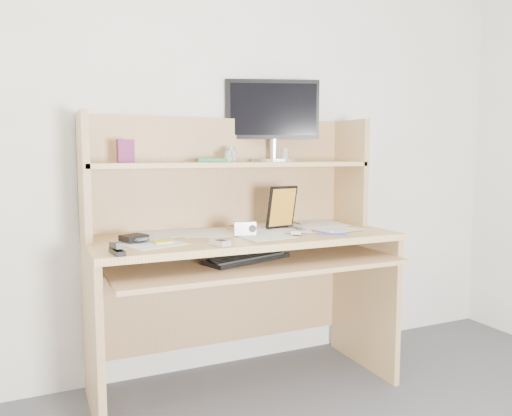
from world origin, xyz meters
name	(u,v)px	position (x,y,z in m)	size (l,w,h in m)	color
back_wall	(220,129)	(0.00, 1.80, 1.25)	(3.60, 0.04, 2.50)	silver
desk	(237,243)	(0.00, 1.56, 0.69)	(1.40, 0.70, 1.30)	tan
paper_clutter	(244,233)	(0.00, 1.48, 0.75)	(1.32, 0.54, 0.01)	white
keyboard	(247,258)	(-0.04, 1.36, 0.66)	(0.42, 0.26, 0.03)	black
tv_remote	(297,230)	(0.23, 1.40, 0.76)	(0.04, 0.16, 0.02)	#ADADA7
flip_phone	(220,242)	(-0.21, 1.24, 0.77)	(0.05, 0.09, 0.02)	silver
stapler	(117,248)	(-0.61, 1.23, 0.78)	(0.03, 0.13, 0.04)	black
wallet	(134,238)	(-0.51, 1.47, 0.77)	(0.10, 0.08, 0.03)	black
sticky_note_pad	(163,242)	(-0.40, 1.40, 0.75)	(0.07, 0.07, 0.01)	yellow
digital_camera	(245,228)	(-0.02, 1.42, 0.79)	(0.10, 0.04, 0.06)	silver
game_case	(282,207)	(0.22, 1.52, 0.86)	(0.15, 0.02, 0.21)	black
blue_pen	(332,234)	(0.34, 1.26, 0.76)	(0.01, 0.01, 0.14)	#1A2EC4
card_box	(126,151)	(-0.51, 1.62, 1.13)	(0.07, 0.02, 0.10)	#A11715
shelf_book	(211,160)	(-0.10, 1.65, 1.09)	(0.13, 0.18, 0.02)	#307953
chip_stack_a	(228,157)	(-0.02, 1.62, 1.11)	(0.04, 0.04, 0.05)	black
chip_stack_b	(231,154)	(0.01, 1.67, 1.12)	(0.05, 0.05, 0.07)	silver
chip_stack_c	(233,156)	(0.01, 1.64, 1.11)	(0.04, 0.04, 0.06)	black
chip_stack_d	(285,155)	(0.27, 1.59, 1.11)	(0.04, 0.04, 0.07)	white
monitor	(273,118)	(0.26, 1.71, 1.30)	(0.47, 0.25, 0.42)	#B4B3B8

